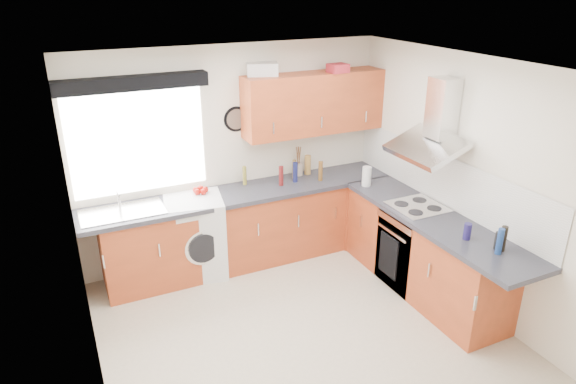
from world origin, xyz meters
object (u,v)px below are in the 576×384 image
oven (413,248)px  washing_machine (196,236)px  upper_cabinets (314,103)px  extractor_hood (434,127)px

oven → washing_machine: bearing=149.6°
upper_cabinets → washing_machine: bearing=-176.1°
upper_cabinets → oven: bearing=-67.5°
oven → washing_machine: size_ratio=0.93×
upper_cabinets → washing_machine: upper_cabinets is taller
washing_machine → extractor_hood: bearing=-19.1°
washing_machine → oven: bearing=-20.2°
oven → extractor_hood: size_ratio=1.09×
oven → extractor_hood: 1.35m
oven → upper_cabinets: upper_cabinets is taller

